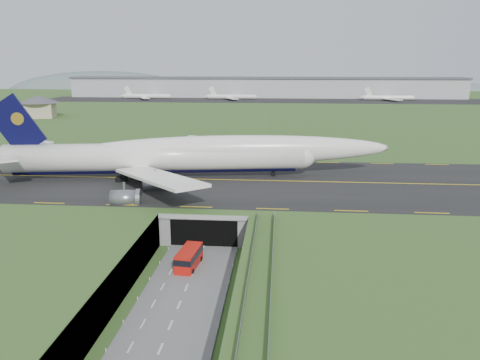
{
  "coord_description": "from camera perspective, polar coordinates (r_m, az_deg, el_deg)",
  "views": [
    {
      "loc": [
        13.05,
        -68.94,
        31.72
      ],
      "look_at": [
        5.39,
        20.0,
        9.42
      ],
      "focal_mm": 35.0,
      "sensor_mm": 36.0,
      "label": 1
    }
  ],
  "objects": [
    {
      "name": "airfield_deck",
      "position": [
        75.81,
        -5.42,
        -8.3
      ],
      "size": [
        800.0,
        800.0,
        6.0
      ],
      "primitive_type": "cube",
      "color": "gray",
      "rests_on": "ground"
    },
    {
      "name": "shuttle_tram",
      "position": [
        75.89,
        -6.25,
        -9.41
      ],
      "size": [
        3.49,
        7.55,
        2.99
      ],
      "rotation": [
        0.0,
        0.0,
        -0.1
      ],
      "color": "red",
      "rests_on": "ground"
    },
    {
      "name": "taxiway",
      "position": [
        105.91,
        -2.3,
        0.01
      ],
      "size": [
        800.0,
        44.0,
        0.18
      ],
      "primitive_type": "cube",
      "color": "black",
      "rests_on": "airfield_deck"
    },
    {
      "name": "trench_road",
      "position": [
        70.32,
        -6.47,
        -12.8
      ],
      "size": [
        12.0,
        75.0,
        0.2
      ],
      "primitive_type": "cube",
      "color": "slate",
      "rests_on": "ground"
    },
    {
      "name": "jumbo_jet",
      "position": [
        107.4,
        -6.63,
        3.02
      ],
      "size": [
        93.83,
        59.99,
        20.07
      ],
      "rotation": [
        0.0,
        0.0,
        0.15
      ],
      "color": "white",
      "rests_on": "ground"
    },
    {
      "name": "distant_hills",
      "position": [
        502.84,
        10.93,
        9.7
      ],
      "size": [
        700.0,
        91.0,
        60.0
      ],
      "color": "slate",
      "rests_on": "ground"
    },
    {
      "name": "service_building",
      "position": [
        249.5,
        -23.31,
        8.46
      ],
      "size": [
        24.46,
        24.46,
        10.81
      ],
      "rotation": [
        0.0,
        0.0,
        0.28
      ],
      "color": "tan",
      "rests_on": "ground"
    },
    {
      "name": "ground",
      "position": [
        77.0,
        -5.37,
        -10.37
      ],
      "size": [
        900.0,
        900.0,
        0.0
      ],
      "primitive_type": "plane",
      "color": "#3A5923",
      "rests_on": "ground"
    },
    {
      "name": "cargo_terminal",
      "position": [
        369.01,
        2.94,
        11.25
      ],
      "size": [
        320.0,
        67.0,
        15.6
      ],
      "color": "#B2B2B2",
      "rests_on": "ground"
    },
    {
      "name": "guideway",
      "position": [
        56.42,
        2.33,
        -13.88
      ],
      "size": [
        3.0,
        53.0,
        7.05
      ],
      "color": "#A8A8A3",
      "rests_on": "ground"
    },
    {
      "name": "tunnel_portal",
      "position": [
        91.17,
        -3.56,
        -4.14
      ],
      "size": [
        17.0,
        22.3,
        6.0
      ],
      "color": "gray",
      "rests_on": "ground"
    }
  ]
}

